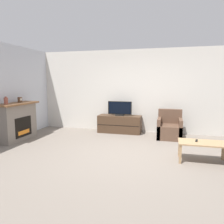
# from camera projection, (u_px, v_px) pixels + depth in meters

# --- Properties ---
(ground_plane) EXTENTS (24.00, 24.00, 0.00)m
(ground_plane) POSITION_uv_depth(u_px,v_px,m) (127.00, 156.00, 4.92)
(ground_plane) COLOR slate
(wall_back) EXTENTS (12.00, 0.06, 2.70)m
(wall_back) POSITION_uv_depth(u_px,v_px,m) (142.00, 91.00, 7.14)
(wall_back) COLOR beige
(wall_back) RESTS_ON ground
(fireplace) EXTENTS (0.51, 1.38, 1.07)m
(fireplace) POSITION_uv_depth(u_px,v_px,m) (17.00, 121.00, 6.21)
(fireplace) COLOR slate
(fireplace) RESTS_ON ground
(mantel_vase_left) EXTENTS (0.10, 0.10, 0.21)m
(mantel_vase_left) POSITION_uv_depth(u_px,v_px,m) (6.00, 101.00, 5.73)
(mantel_vase_left) COLOR #994C3D
(mantel_vase_left) RESTS_ON fireplace
(mantel_clock) EXTENTS (0.08, 0.11, 0.15)m
(mantel_clock) POSITION_uv_depth(u_px,v_px,m) (20.00, 100.00, 6.26)
(mantel_clock) COLOR brown
(mantel_clock) RESTS_ON fireplace
(tv_stand) EXTENTS (1.39, 0.52, 0.56)m
(tv_stand) POSITION_uv_depth(u_px,v_px,m) (120.00, 124.00, 7.14)
(tv_stand) COLOR #422D1E
(tv_stand) RESTS_ON ground
(tv) EXTENTS (0.78, 0.18, 0.46)m
(tv) POSITION_uv_depth(u_px,v_px,m) (120.00, 109.00, 7.07)
(tv) COLOR black
(tv) RESTS_ON tv_stand
(armchair) EXTENTS (0.70, 0.76, 0.83)m
(armchair) POSITION_uv_depth(u_px,v_px,m) (170.00, 129.00, 6.45)
(armchair) COLOR brown
(armchair) RESTS_ON ground
(coffee_table) EXTENTS (0.96, 0.52, 0.42)m
(coffee_table) POSITION_uv_depth(u_px,v_px,m) (203.00, 145.00, 4.50)
(coffee_table) COLOR #A37F56
(coffee_table) RESTS_ON ground
(remote) EXTENTS (0.07, 0.15, 0.02)m
(remote) POSITION_uv_depth(u_px,v_px,m) (197.00, 141.00, 4.57)
(remote) COLOR black
(remote) RESTS_ON coffee_table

